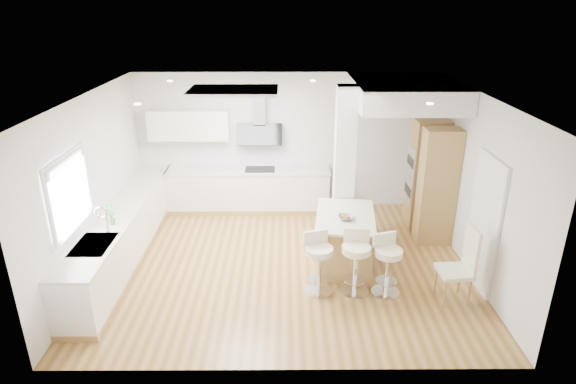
{
  "coord_description": "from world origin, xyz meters",
  "views": [
    {
      "loc": [
        0.02,
        -7.04,
        4.11
      ],
      "look_at": [
        0.06,
        0.4,
        1.13
      ],
      "focal_mm": 30.0,
      "sensor_mm": 36.0,
      "label": 1
    }
  ],
  "objects_px": {
    "bar_stool_b": "(356,259)",
    "dining_chair": "(463,262)",
    "peninsula": "(344,239)",
    "bar_stool_c": "(387,262)",
    "bar_stool_a": "(318,260)"
  },
  "relations": [
    {
      "from": "bar_stool_b",
      "to": "dining_chair",
      "type": "relative_size",
      "value": 0.85
    },
    {
      "from": "dining_chair",
      "to": "bar_stool_a",
      "type": "bearing_deg",
      "value": 170.0
    },
    {
      "from": "peninsula",
      "to": "bar_stool_b",
      "type": "distance_m",
      "value": 0.89
    },
    {
      "from": "peninsula",
      "to": "bar_stool_c",
      "type": "distance_m",
      "value": 1.06
    },
    {
      "from": "bar_stool_a",
      "to": "bar_stool_c",
      "type": "relative_size",
      "value": 1.02
    },
    {
      "from": "peninsula",
      "to": "bar_stool_c",
      "type": "xyz_separation_m",
      "value": [
        0.52,
        -0.92,
        0.1
      ]
    },
    {
      "from": "bar_stool_a",
      "to": "peninsula",
      "type": "bearing_deg",
      "value": 43.49
    },
    {
      "from": "bar_stool_a",
      "to": "bar_stool_b",
      "type": "relative_size",
      "value": 0.97
    },
    {
      "from": "peninsula",
      "to": "bar_stool_b",
      "type": "bearing_deg",
      "value": -79.48
    },
    {
      "from": "peninsula",
      "to": "dining_chair",
      "type": "bearing_deg",
      "value": -28.8
    },
    {
      "from": "bar_stool_b",
      "to": "dining_chair",
      "type": "xyz_separation_m",
      "value": [
        1.5,
        -0.22,
        0.07
      ]
    },
    {
      "from": "bar_stool_c",
      "to": "dining_chair",
      "type": "xyz_separation_m",
      "value": [
        1.04,
        -0.18,
        0.09
      ]
    },
    {
      "from": "bar_stool_a",
      "to": "bar_stool_c",
      "type": "distance_m",
      "value": 1.01
    },
    {
      "from": "bar_stool_a",
      "to": "dining_chair",
      "type": "distance_m",
      "value": 2.06
    },
    {
      "from": "dining_chair",
      "to": "peninsula",
      "type": "bearing_deg",
      "value": 140.97
    }
  ]
}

